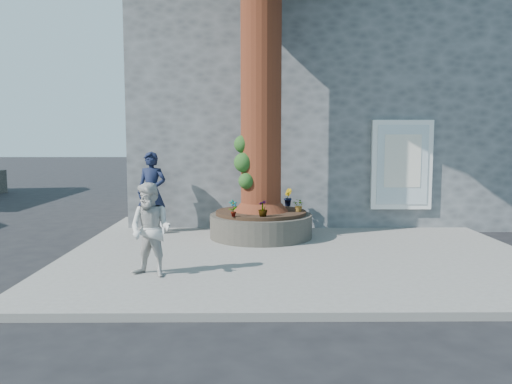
{
  "coord_description": "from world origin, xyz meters",
  "views": [
    {
      "loc": [
        0.59,
        -9.14,
        2.31
      ],
      "look_at": [
        0.68,
        1.02,
        1.25
      ],
      "focal_mm": 35.0,
      "sensor_mm": 36.0,
      "label": 1
    }
  ],
  "objects": [
    {
      "name": "stone_shop",
      "position": [
        2.5,
        7.2,
        3.16
      ],
      "size": [
        10.3,
        8.3,
        6.3
      ],
      "color": "#4F5254",
      "rests_on": "ground"
    },
    {
      "name": "plant_b",
      "position": [
        1.46,
        2.85,
        0.93
      ],
      "size": [
        0.26,
        0.26,
        0.42
      ],
      "primitive_type": "imported",
      "rotation": [
        0.0,
        0.0,
        1.7
      ],
      "color": "gray",
      "rests_on": "planter"
    },
    {
      "name": "planter",
      "position": [
        0.8,
        2.0,
        0.41
      ],
      "size": [
        2.3,
        2.3,
        0.6
      ],
      "color": "black",
      "rests_on": "pavement"
    },
    {
      "name": "plant_a",
      "position": [
        0.2,
        1.15,
        0.9
      ],
      "size": [
        0.22,
        0.2,
        0.36
      ],
      "primitive_type": "imported",
      "rotation": [
        0.0,
        0.0,
        0.45
      ],
      "color": "gray",
      "rests_on": "planter"
    },
    {
      "name": "shopping_bag",
      "position": [
        -1.56,
        2.47,
        0.26
      ],
      "size": [
        0.21,
        0.14,
        0.28
      ],
      "primitive_type": "cube",
      "rotation": [
        0.0,
        0.0,
        -0.12
      ],
      "color": "white",
      "rests_on": "pavement"
    },
    {
      "name": "plant_d",
      "position": [
        1.65,
        1.86,
        0.86
      ],
      "size": [
        0.35,
        0.34,
        0.29
      ],
      "primitive_type": "imported",
      "rotation": [
        0.0,
        0.0,
        5.6
      ],
      "color": "gray",
      "rests_on": "planter"
    },
    {
      "name": "plant_c",
      "position": [
        0.82,
        1.15,
        0.89
      ],
      "size": [
        0.27,
        0.27,
        0.34
      ],
      "primitive_type": "imported",
      "rotation": [
        0.0,
        0.0,
        3.78
      ],
      "color": "gray",
      "rests_on": "planter"
    },
    {
      "name": "yellow_line",
      "position": [
        -3.05,
        1.0,
        0.0
      ],
      "size": [
        0.1,
        30.0,
        0.01
      ],
      "primitive_type": "cube",
      "color": "yellow",
      "rests_on": "ground"
    },
    {
      "name": "ground",
      "position": [
        0.0,
        0.0,
        0.0
      ],
      "size": [
        120.0,
        120.0,
        0.0
      ],
      "primitive_type": "plane",
      "color": "black",
      "rests_on": "ground"
    },
    {
      "name": "man",
      "position": [
        -1.77,
        2.6,
        1.08
      ],
      "size": [
        0.78,
        0.59,
        1.92
      ],
      "primitive_type": "imported",
      "rotation": [
        0.0,
        0.0,
        -0.2
      ],
      "color": "black",
      "rests_on": "pavement"
    },
    {
      "name": "woman",
      "position": [
        -1.03,
        -1.24,
        0.88
      ],
      "size": [
        0.89,
        0.8,
        1.51
      ],
      "primitive_type": "imported",
      "rotation": [
        0.0,
        0.0,
        -0.36
      ],
      "color": "#B8B5B0",
      "rests_on": "pavement"
    },
    {
      "name": "pavement",
      "position": [
        1.5,
        1.0,
        0.06
      ],
      "size": [
        9.0,
        8.0,
        0.12
      ],
      "primitive_type": "cube",
      "color": "slate",
      "rests_on": "ground"
    }
  ]
}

